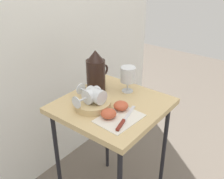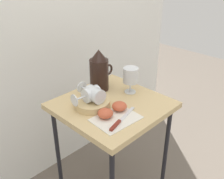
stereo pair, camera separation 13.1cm
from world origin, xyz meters
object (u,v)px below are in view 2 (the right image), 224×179
(wine_glass_tipped_near, at_px, (94,94))
(apple_half_right, at_px, (119,106))
(wine_glass_tipped_far, at_px, (91,94))
(knife, at_px, (119,121))
(apple_half_left, at_px, (105,113))
(basket_tray, at_px, (92,103))
(wine_glass_upright, at_px, (131,77))
(table, at_px, (112,115))
(pitcher, at_px, (99,74))

(wine_glass_tipped_near, distance_m, apple_half_right, 0.14)
(wine_glass_tipped_far, height_order, knife, wine_glass_tipped_far)
(wine_glass_tipped_far, bearing_deg, apple_half_left, -99.15)
(wine_glass_tipped_near, bearing_deg, wine_glass_tipped_far, 133.61)
(basket_tray, distance_m, knife, 0.20)
(wine_glass_tipped_near, distance_m, apple_half_left, 0.12)
(wine_glass_upright, height_order, apple_half_left, wine_glass_upright)
(wine_glass_upright, xyz_separation_m, knife, (-0.26, -0.16, -0.09))
(wine_glass_upright, relative_size, apple_half_left, 1.98)
(table, height_order, pitcher, pitcher)
(basket_tray, bearing_deg, wine_glass_tipped_near, -68.71)
(pitcher, height_order, wine_glass_tipped_near, pitcher)
(basket_tray, distance_m, wine_glass_tipped_near, 0.06)
(apple_half_left, xyz_separation_m, knife, (0.01, -0.08, -0.02))
(basket_tray, xyz_separation_m, apple_half_left, (-0.03, -0.12, 0.01))
(pitcher, xyz_separation_m, knife, (-0.17, -0.31, -0.09))
(wine_glass_tipped_near, relative_size, apple_half_left, 2.10)
(basket_tray, xyz_separation_m, wine_glass_tipped_near, (0.01, -0.01, 0.06))
(table, distance_m, wine_glass_tipped_far, 0.18)
(wine_glass_upright, xyz_separation_m, wine_glass_tipped_near, (-0.25, 0.03, -0.02))
(pitcher, relative_size, apple_half_right, 3.20)
(basket_tray, distance_m, pitcher, 0.21)
(wine_glass_tipped_far, bearing_deg, table, -27.30)
(basket_tray, distance_m, apple_half_left, 0.13)
(apple_half_left, height_order, apple_half_right, same)
(basket_tray, relative_size, wine_glass_upright, 1.25)
(wine_glass_tipped_near, xyz_separation_m, wine_glass_tipped_far, (-0.01, 0.01, -0.00))
(wine_glass_upright, height_order, wine_glass_tipped_far, wine_glass_upright)
(table, relative_size, apple_half_left, 9.82)
(apple_half_right, bearing_deg, wine_glass_upright, 25.69)
(table, bearing_deg, apple_half_left, -148.68)
(knife, bearing_deg, apple_half_left, 99.90)
(wine_glass_tipped_near, bearing_deg, pitcher, 39.44)
(pitcher, distance_m, apple_half_left, 0.31)
(wine_glass_tipped_near, bearing_deg, apple_half_left, -106.08)
(apple_half_left, bearing_deg, apple_half_right, -1.87)
(table, bearing_deg, wine_glass_upright, 4.70)
(table, distance_m, knife, 0.20)
(pitcher, distance_m, wine_glass_upright, 0.18)
(basket_tray, bearing_deg, table, -29.31)
(wine_glass_tipped_far, bearing_deg, pitcher, 34.41)
(table, xyz_separation_m, basket_tray, (-0.09, 0.05, 0.09))
(apple_half_right, xyz_separation_m, knife, (-0.08, -0.07, -0.02))
(table, height_order, apple_half_left, apple_half_left)
(pitcher, distance_m, knife, 0.37)
(table, distance_m, wine_glass_tipped_near, 0.18)
(basket_tray, xyz_separation_m, wine_glass_upright, (0.25, -0.04, 0.08))
(wine_glass_tipped_far, bearing_deg, wine_glass_upright, -8.37)
(knife, bearing_deg, pitcher, 61.40)
(wine_glass_tipped_far, distance_m, apple_half_right, 0.15)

